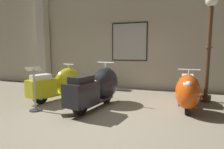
% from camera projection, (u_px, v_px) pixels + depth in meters
% --- Properties ---
extents(ground_plane, '(60.00, 60.00, 0.00)m').
position_uv_depth(ground_plane, '(92.00, 120.00, 3.54)').
color(ground_plane, gray).
extents(showroom_back_wall, '(18.00, 0.63, 3.79)m').
position_uv_depth(showroom_back_wall, '(125.00, 38.00, 6.62)').
color(showroom_back_wall, '#BCB29E').
rests_on(showroom_back_wall, ground).
extents(scooter_0, '(1.02, 1.71, 1.01)m').
position_uv_depth(scooter_0, '(61.00, 83.00, 5.11)').
color(scooter_0, black).
rests_on(scooter_0, ground).
extents(scooter_1, '(0.89, 1.87, 1.10)m').
position_uv_depth(scooter_1, '(99.00, 87.00, 4.38)').
color(scooter_1, black).
rests_on(scooter_1, ground).
extents(scooter_2, '(0.60, 1.67, 1.00)m').
position_uv_depth(scooter_2, '(187.00, 91.00, 4.12)').
color(scooter_2, black).
rests_on(scooter_2, ground).
extents(lamppost, '(0.30, 0.30, 2.83)m').
position_uv_depth(lamppost, '(209.00, 42.00, 4.68)').
color(lamppost, '#472D19').
rests_on(lamppost, ground).
extents(info_stanchion, '(0.39, 0.35, 1.04)m').
position_uv_depth(info_stanchion, '(35.00, 92.00, 4.07)').
color(info_stanchion, '#333338').
rests_on(info_stanchion, ground).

